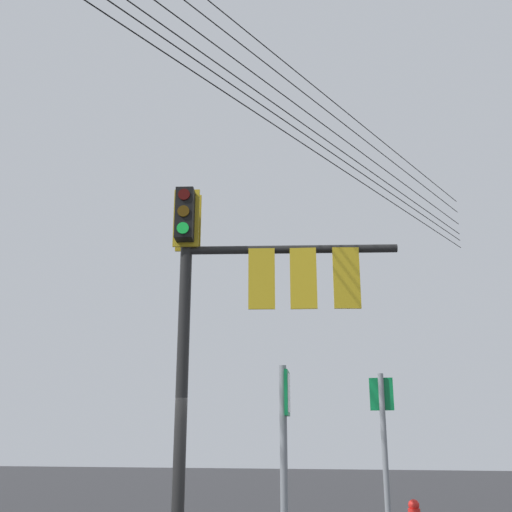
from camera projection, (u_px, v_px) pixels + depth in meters
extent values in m
cylinder|color=black|center=(182.00, 374.00, 9.94)|extent=(0.20, 0.20, 5.75)
cylinder|color=black|center=(291.00, 249.00, 10.47)|extent=(0.67, 3.58, 0.14)
cube|color=black|center=(190.00, 226.00, 10.97)|extent=(0.34, 0.34, 0.90)
cube|color=#B29319|center=(188.00, 223.00, 10.81)|extent=(0.10, 0.44, 1.04)
cylinder|color=#360503|center=(192.00, 214.00, 11.22)|extent=(0.06, 0.20, 0.20)
cylinder|color=#3C2703|center=(191.00, 229.00, 11.13)|extent=(0.06, 0.20, 0.20)
cylinder|color=green|center=(191.00, 245.00, 11.05)|extent=(0.06, 0.20, 0.20)
cube|color=black|center=(185.00, 215.00, 10.40)|extent=(0.34, 0.34, 0.90)
cube|color=#B29319|center=(186.00, 218.00, 10.56)|extent=(0.10, 0.44, 1.04)
cylinder|color=#360503|center=(184.00, 194.00, 10.33)|extent=(0.06, 0.20, 0.20)
cylinder|color=#3C2703|center=(183.00, 211.00, 10.24)|extent=(0.06, 0.20, 0.20)
cylinder|color=green|center=(183.00, 228.00, 10.16)|extent=(0.06, 0.20, 0.20)
cube|color=black|center=(262.00, 281.00, 10.33)|extent=(0.34, 0.34, 0.90)
cube|color=#B29319|center=(262.00, 278.00, 10.17)|extent=(0.10, 0.44, 1.04)
cylinder|color=#360503|center=(262.00, 266.00, 10.57)|extent=(0.06, 0.20, 0.20)
cylinder|color=#3C2703|center=(262.00, 283.00, 10.49)|extent=(0.06, 0.20, 0.20)
cylinder|color=green|center=(262.00, 300.00, 10.40)|extent=(0.06, 0.20, 0.20)
cube|color=black|center=(303.00, 281.00, 10.30)|extent=(0.33, 0.33, 0.90)
cube|color=#B29319|center=(303.00, 278.00, 10.14)|extent=(0.09, 0.44, 1.04)
cylinder|color=#360503|center=(303.00, 266.00, 10.55)|extent=(0.05, 0.20, 0.20)
cylinder|color=#3C2703|center=(303.00, 283.00, 10.46)|extent=(0.05, 0.20, 0.20)
cylinder|color=green|center=(304.00, 300.00, 10.38)|extent=(0.05, 0.20, 0.20)
cube|color=black|center=(345.00, 280.00, 10.28)|extent=(0.35, 0.35, 0.90)
cube|color=#B29319|center=(347.00, 278.00, 10.12)|extent=(0.12, 0.44, 1.04)
cylinder|color=#360503|center=(343.00, 266.00, 10.52)|extent=(0.07, 0.20, 0.20)
cylinder|color=#3C2703|center=(344.00, 283.00, 10.44)|extent=(0.07, 0.20, 0.20)
cylinder|color=green|center=(344.00, 300.00, 10.35)|extent=(0.07, 0.20, 0.20)
cylinder|color=slate|center=(387.00, 487.00, 7.28)|extent=(0.07, 0.07, 2.66)
cube|color=#0C7238|center=(381.00, 394.00, 7.63)|extent=(0.04, 0.29, 0.40)
cube|color=white|center=(382.00, 394.00, 7.64)|extent=(0.02, 0.23, 0.34)
sphere|color=red|center=(414.00, 505.00, 11.11)|extent=(0.20, 0.20, 0.20)
cylinder|color=slate|center=(284.00, 509.00, 5.49)|extent=(0.07, 0.07, 2.56)
cube|color=#0C7238|center=(287.00, 393.00, 5.78)|extent=(0.37, 0.06, 0.42)
cube|color=white|center=(289.00, 393.00, 5.78)|extent=(0.31, 0.03, 0.36)
cylinder|color=black|center=(233.00, 98.00, 12.46)|extent=(23.80, 11.95, 0.19)
cylinder|color=black|center=(233.00, 86.00, 12.54)|extent=(23.80, 11.95, 0.19)
cylinder|color=black|center=(233.00, 75.00, 12.61)|extent=(23.80, 11.95, 0.19)
cylinder|color=black|center=(234.00, 58.00, 12.72)|extent=(23.80, 11.95, 0.19)
cylinder|color=black|center=(234.00, 39.00, 12.85)|extent=(23.80, 11.95, 0.19)
cylinder|color=black|center=(234.00, 21.00, 12.97)|extent=(23.80, 11.95, 0.19)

